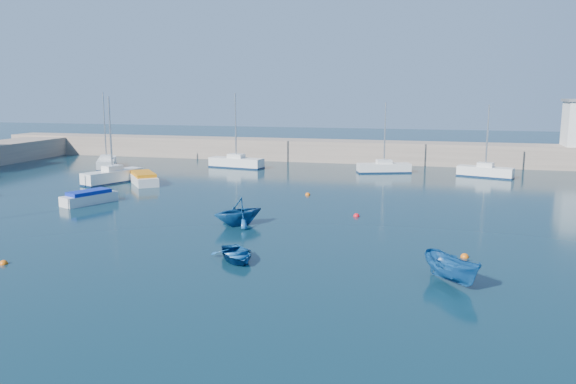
% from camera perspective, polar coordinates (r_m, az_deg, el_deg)
% --- Properties ---
extents(ground, '(220.00, 220.00, 0.00)m').
position_cam_1_polar(ground, '(27.73, -9.20, -8.39)').
color(ground, '#0B2633').
rests_on(ground, ground).
extents(back_wall, '(96.00, 4.50, 2.60)m').
position_cam_1_polar(back_wall, '(71.19, 5.91, 4.15)').
color(back_wall, gray).
rests_on(back_wall, ground).
extents(sailboat_3, '(3.83, 6.36, 8.27)m').
position_cam_1_polar(sailboat_3, '(57.00, -17.37, 1.58)').
color(sailboat_3, silver).
rests_on(sailboat_3, ground).
extents(sailboat_4, '(4.86, 6.72, 8.67)m').
position_cam_1_polar(sailboat_4, '(68.76, -17.94, 2.87)').
color(sailboat_4, silver).
rests_on(sailboat_4, ground).
extents(sailboat_5, '(6.64, 2.81, 8.53)m').
position_cam_1_polar(sailboat_5, '(65.46, -5.28, 3.04)').
color(sailboat_5, silver).
rests_on(sailboat_5, ground).
extents(sailboat_6, '(5.94, 3.43, 7.60)m').
position_cam_1_polar(sailboat_6, '(62.08, 9.71, 2.47)').
color(sailboat_6, silver).
rests_on(sailboat_6, ground).
extents(sailboat_7, '(5.73, 3.15, 7.42)m').
position_cam_1_polar(sailboat_7, '(61.47, 19.39, 2.00)').
color(sailboat_7, silver).
rests_on(sailboat_7, ground).
extents(motorboat_1, '(3.10, 4.57, 1.06)m').
position_cam_1_polar(motorboat_1, '(46.99, -19.55, -0.52)').
color(motorboat_1, silver).
rests_on(motorboat_1, ground).
extents(motorboat_2, '(4.89, 5.37, 1.11)m').
position_cam_1_polar(motorboat_2, '(55.60, -14.48, 1.36)').
color(motorboat_2, silver).
rests_on(motorboat_2, ground).
extents(dinghy_center, '(3.63, 3.88, 0.65)m').
position_cam_1_polar(dinghy_center, '(29.78, -5.31, -6.32)').
color(dinghy_center, navy).
rests_on(dinghy_center, ground).
extents(dinghy_left, '(4.60, 4.64, 1.85)m').
position_cam_1_polar(dinghy_left, '(37.25, -5.09, -1.99)').
color(dinghy_left, navy).
rests_on(dinghy_left, ground).
extents(dinghy_right, '(3.21, 3.56, 1.35)m').
position_cam_1_polar(dinghy_right, '(27.23, 16.33, -7.53)').
color(dinghy_right, navy).
rests_on(dinghy_right, ground).
extents(buoy_0, '(0.44, 0.44, 0.44)m').
position_cam_1_polar(buoy_0, '(32.61, -26.92, -6.55)').
color(buoy_0, '#D2590B').
rests_on(buoy_0, ground).
extents(buoy_1, '(0.45, 0.45, 0.45)m').
position_cam_1_polar(buoy_1, '(40.19, 6.97, -2.47)').
color(buoy_1, red).
rests_on(buoy_1, ground).
extents(buoy_2, '(0.44, 0.44, 0.44)m').
position_cam_1_polar(buoy_2, '(31.72, 17.50, -6.35)').
color(buoy_2, '#D2590B').
rests_on(buoy_2, ground).
extents(buoy_3, '(0.44, 0.44, 0.44)m').
position_cam_1_polar(buoy_3, '(48.04, 2.01, -0.31)').
color(buoy_3, '#D2590B').
rests_on(buoy_3, ground).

